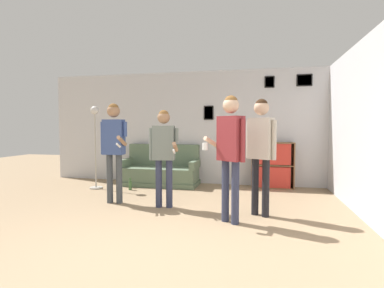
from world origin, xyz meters
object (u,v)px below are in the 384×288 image
Objects in this scene: floor_lamp at (95,135)px; bottle_on_floor at (130,185)px; bookshelf at (273,165)px; person_player_foreground_center at (164,148)px; couch at (160,172)px; person_spectator_near_bookshelf at (261,143)px; person_watcher_holding_cup at (230,144)px; person_player_foreground_left at (114,141)px.

bottle_on_floor is at bearing 1.56° from floor_lamp.
bottle_on_floor is (-3.03, -0.91, -0.41)m from bookshelf.
floor_lamp is at bearing 149.33° from person_player_foreground_center.
person_spectator_near_bookshelf is (2.31, -2.05, 0.81)m from couch.
person_player_foreground_center is 6.21× the size of bottle_on_floor.
floor_lamp is 1.35m from bottle_on_floor.
person_player_foreground_center is (0.71, -1.91, 0.71)m from couch.
couch is 1.71m from floor_lamp.
bookshelf is 4.01m from floor_lamp.
person_spectator_near_bookshelf is 3.22m from bottle_on_floor.
couch is 1.01× the size of person_spectator_near_bookshelf.
person_player_foreground_center is 1.31m from person_watcher_holding_cup.
person_watcher_holding_cup is (3.14, -1.74, -0.05)m from floor_lamp.
couch is at bearing -175.79° from bookshelf.
floor_lamp reaches higher than couch.
person_player_foreground_center is 0.91× the size of person_watcher_holding_cup.
bookshelf is at bearing 4.21° from couch.
couch is 2.60m from bookshelf.
floor_lamp reaches higher than person_watcher_holding_cup.
person_player_foreground_center is at bearing 153.85° from person_watcher_holding_cup.
couch reaches higher than bottle_on_floor.
person_player_foreground_left is 6.71× the size of bottle_on_floor.
person_watcher_holding_cup is at bearing -17.15° from person_player_foreground_left.
person_watcher_holding_cup is at bearing -26.15° from person_player_foreground_center.
bookshelf is at bearing 48.23° from person_player_foreground_center.
couch is at bearing 127.13° from person_watcher_holding_cup.
person_player_foreground_center is at bearing -30.67° from floor_lamp.
person_player_foreground_left is 0.99× the size of person_watcher_holding_cup.
person_player_foreground_left is at bearing -144.55° from bookshelf.
bookshelf is 0.57× the size of person_watcher_holding_cup.
person_player_foreground_center is 1.61m from person_spectator_near_bookshelf.
floor_lamp reaches higher than bookshelf.
floor_lamp is (-3.84, -0.93, 0.67)m from bookshelf.
person_watcher_holding_cup reaches higher than person_player_foreground_left.
person_player_foreground_center is at bearing 175.16° from person_spectator_near_bookshelf.
floor_lamp is 3.59m from person_watcher_holding_cup.
person_player_foreground_left is at bearing -97.80° from couch.
person_spectator_near_bookshelf reaches higher than bottle_on_floor.
floor_lamp is 6.86× the size of bottle_on_floor.
person_watcher_holding_cup is (1.17, -0.58, 0.12)m from person_player_foreground_center.
person_spectator_near_bookshelf reaches higher than person_player_foreground_left.
couch is 2.16m from person_player_foreground_center.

